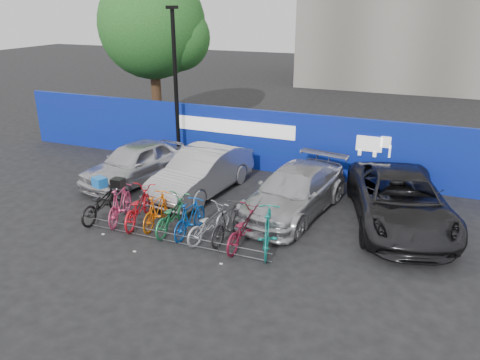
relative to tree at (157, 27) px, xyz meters
The scene contains 21 objects.
ground 13.14m from the tree, 56.03° to the right, with size 100.00×100.00×0.00m, color black.
hoarding 8.80m from the tree, 30.89° to the right, with size 22.00×0.18×2.40m.
tree is the anchor object (origin of this frame).
lamppost 6.14m from the tree, 52.49° to the right, with size 0.25×0.50×6.11m.
bike_rack 13.55m from the tree, 57.55° to the right, with size 5.60×0.03×0.30m.
car_0 8.81m from the tree, 66.35° to the right, with size 1.76×4.37×1.49m, color silver.
car_1 10.11m from the tree, 50.52° to the right, with size 1.62×4.65×1.53m, color #A5A4A9.
car_2 12.62m from the tree, 38.94° to the right, with size 2.00×4.93×1.43m, color #AAAAAE.
car_3 14.84m from the tree, 29.85° to the right, with size 2.58×5.59×1.55m, color black.
bike_0 11.70m from the tree, 68.80° to the right, with size 0.69×1.97×1.03m, color black.
bike_1 11.88m from the tree, 65.62° to the right, with size 0.53×1.86×1.12m, color #D13E6E.
bike_2 12.04m from the tree, 62.67° to the right, with size 0.71×2.04×1.07m, color red.
bike_3 12.31m from the tree, 59.80° to the right, with size 0.48×1.71×1.03m, color orange.
bike_4 12.64m from the tree, 57.72° to the right, with size 0.66×1.90×1.00m, color #1D713F.
bike_5 12.97m from the tree, 55.42° to the right, with size 0.49×1.72×1.03m, color #0B49AA.
bike_6 13.34m from the tree, 53.20° to the right, with size 0.63×1.80×0.95m, color #A2A3AA.
bike_7 13.52m from the tree, 50.96° to the right, with size 0.51×1.80×1.08m, color #262628.
bike_8 13.92m from the tree, 49.62° to the right, with size 0.69×1.97×1.03m, color maroon.
bike_9 14.36m from the tree, 47.39° to the right, with size 0.56×1.98×1.19m, color #137970.
cargo_crate 11.46m from the tree, 68.80° to the right, with size 0.41×0.31×0.29m, color blue.
cargo_topcase 11.63m from the tree, 65.62° to the right, with size 0.35×0.31×0.26m, color black.
Camera 1 is at (5.94, -10.50, 6.24)m, focal length 35.00 mm.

